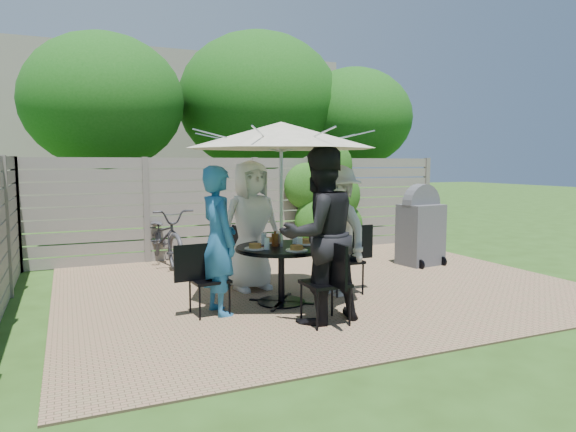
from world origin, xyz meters
name	(u,v)px	position (x,y,z in m)	size (l,w,h in m)	color
backyard_envelope	(179,135)	(0.09, 10.29, 2.61)	(60.00, 60.00, 5.00)	#2A4917
patio_table	(281,264)	(-0.86, -0.37, 0.51)	(1.24, 1.24, 0.73)	black
umbrella	(281,136)	(-0.86, -0.37, 2.08)	(2.58, 2.58, 2.24)	silver
chair_back	(247,270)	(-0.98, 0.58, 0.26)	(0.49, 0.65, 0.85)	black
person_back	(251,226)	(-0.96, 0.45, 0.89)	(0.87, 0.57, 1.78)	silver
chair_left	(208,294)	(-1.82, -0.49, 0.25)	(0.63, 0.44, 0.85)	black
person_left	(219,241)	(-1.68, -0.48, 0.86)	(0.63, 0.41, 1.72)	#226196
chair_front	(326,300)	(-0.74, -1.33, 0.28)	(0.45, 0.67, 0.93)	black
person_front	(319,235)	(-0.76, -1.20, 0.97)	(0.94, 0.73, 1.93)	black
chair_right	(344,274)	(0.10, -0.25, 0.28)	(0.67, 0.45, 0.92)	black
person_right	(336,231)	(-0.04, -0.27, 0.86)	(1.11, 0.64, 1.72)	#A6A5A1
plate_back	(267,241)	(-0.91, -0.01, 0.75)	(0.26, 0.26, 0.06)	white
plate_left	(255,247)	(-1.22, -0.42, 0.75)	(0.26, 0.26, 0.06)	white
plate_front	(297,249)	(-0.81, -0.73, 0.75)	(0.26, 0.26, 0.06)	white
plate_right	(306,242)	(-0.50, -0.33, 0.75)	(0.26, 0.26, 0.06)	white
glass_back	(264,239)	(-1.00, -0.13, 0.80)	(0.07, 0.07, 0.14)	silver
glass_left	(267,244)	(-1.10, -0.51, 0.80)	(0.07, 0.07, 0.14)	silver
glass_front	(300,243)	(-0.72, -0.62, 0.80)	(0.07, 0.07, 0.14)	silver
glass_right	(295,238)	(-0.62, -0.24, 0.80)	(0.07, 0.07, 0.14)	silver
syrup_jug	(275,240)	(-0.93, -0.33, 0.81)	(0.09, 0.09, 0.16)	#59280C
coffee_cup	(280,239)	(-0.79, -0.14, 0.79)	(0.08, 0.08, 0.12)	#C6B293
bicycle	(164,237)	(-1.77, 2.60, 0.50)	(0.66, 1.90, 1.00)	#333338
bbq_grill	(421,229)	(2.25, 0.91, 0.63)	(0.75, 0.61, 1.39)	#4F4F53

